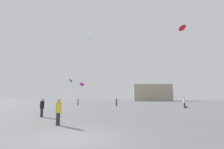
% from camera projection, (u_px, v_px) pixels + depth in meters
% --- Properties ---
extents(ground_plane, '(300.00, 300.00, 0.00)m').
position_uv_depth(ground_plane, '(76.00, 138.00, 6.98)').
color(ground_plane, slate).
extents(person_in_white, '(0.40, 0.40, 1.86)m').
position_uv_depth(person_in_white, '(184.00, 102.00, 27.36)').
color(person_in_white, '#2D2D33').
rests_on(person_in_white, ground_plane).
extents(person_in_grey, '(0.34, 0.34, 1.58)m').
position_uv_depth(person_in_grey, '(78.00, 101.00, 37.03)').
color(person_in_grey, '#2D2D33').
rests_on(person_in_grey, ground_plane).
extents(person_in_yellow, '(0.36, 0.36, 1.67)m').
position_uv_depth(person_in_yellow, '(58.00, 110.00, 10.22)').
color(person_in_yellow, '#2D2D33').
rests_on(person_in_yellow, ground_plane).
extents(person_in_purple, '(0.37, 0.37, 1.68)m').
position_uv_depth(person_in_purple, '(116.00, 102.00, 33.53)').
color(person_in_purple, '#2D2D33').
rests_on(person_in_purple, ground_plane).
extents(person_in_black, '(0.36, 0.36, 1.65)m').
position_uv_depth(person_in_black, '(42.00, 107.00, 14.55)').
color(person_in_black, '#2D2D33').
rests_on(person_in_black, ground_plane).
extents(kite_lime_delta, '(3.24, 7.75, 9.09)m').
position_uv_depth(kite_lime_delta, '(88.00, 38.00, 22.44)').
color(kite_lime_delta, '#8CD12D').
extents(kite_crimson_diamond, '(1.88, 1.98, 13.01)m').
position_uv_depth(kite_crimson_diamond, '(182.00, 28.00, 28.16)').
color(kite_crimson_diamond, red).
extents(kite_magenta_delta, '(1.40, 6.31, 4.37)m').
position_uv_depth(kite_magenta_delta, '(82.00, 85.00, 43.43)').
color(kite_magenta_delta, '#D12899').
extents(kite_cobalt_diamond, '(1.09, 6.88, 4.09)m').
position_uv_depth(kite_cobalt_diamond, '(71.00, 81.00, 31.43)').
color(kite_cobalt_diamond, blue).
extents(building_left_hall, '(19.45, 9.05, 8.64)m').
position_uv_depth(building_left_hall, '(152.00, 93.00, 85.23)').
color(building_left_hall, '#A39984').
rests_on(building_left_hall, ground_plane).
extents(handbag_beside_flyer, '(0.34, 0.29, 0.24)m').
position_uv_depth(handbag_beside_flyer, '(187.00, 107.00, 27.31)').
color(handbag_beside_flyer, maroon).
rests_on(handbag_beside_flyer, ground_plane).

